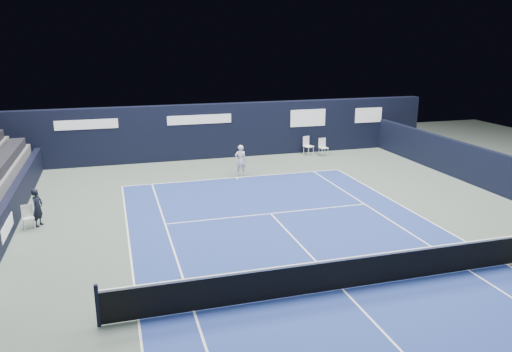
{
  "coord_description": "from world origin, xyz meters",
  "views": [
    {
      "loc": [
        -5.77,
        -11.19,
        6.66
      ],
      "look_at": [
        -0.3,
        7.4,
        1.3
      ],
      "focal_mm": 35.0,
      "sensor_mm": 36.0,
      "label": 1
    }
  ],
  "objects_px": {
    "folding_chair_back_b": "(323,146)",
    "tennis_player": "(240,160)",
    "tennis_net": "(343,273)",
    "line_judge_chair": "(28,215)",
    "folding_chair_back_a": "(307,142)"
  },
  "relations": [
    {
      "from": "folding_chair_back_a",
      "to": "tennis_net",
      "type": "distance_m",
      "value": 16.59
    },
    {
      "from": "tennis_player",
      "to": "line_judge_chair",
      "type": "bearing_deg",
      "value": -152.43
    },
    {
      "from": "folding_chair_back_a",
      "to": "line_judge_chair",
      "type": "height_order",
      "value": "folding_chair_back_a"
    },
    {
      "from": "folding_chair_back_a",
      "to": "folding_chair_back_b",
      "type": "bearing_deg",
      "value": -57.16
    },
    {
      "from": "folding_chair_back_b",
      "to": "tennis_player",
      "type": "bearing_deg",
      "value": -157.54
    },
    {
      "from": "folding_chair_back_b",
      "to": "tennis_player",
      "type": "height_order",
      "value": "tennis_player"
    },
    {
      "from": "line_judge_chair",
      "to": "folding_chair_back_a",
      "type": "bearing_deg",
      "value": 14.84
    },
    {
      "from": "tennis_net",
      "to": "tennis_player",
      "type": "relative_size",
      "value": 8.26
    },
    {
      "from": "folding_chair_back_b",
      "to": "tennis_player",
      "type": "xyz_separation_m",
      "value": [
        -5.76,
        -2.93,
        0.2
      ]
    },
    {
      "from": "line_judge_chair",
      "to": "tennis_player",
      "type": "bearing_deg",
      "value": 12.15
    },
    {
      "from": "folding_chair_back_b",
      "to": "line_judge_chair",
      "type": "relative_size",
      "value": 1.19
    },
    {
      "from": "folding_chair_back_a",
      "to": "folding_chair_back_b",
      "type": "height_order",
      "value": "folding_chair_back_a"
    },
    {
      "from": "tennis_player",
      "to": "folding_chair_back_a",
      "type": "bearing_deg",
      "value": 34.91
    },
    {
      "from": "folding_chair_back_b",
      "to": "line_judge_chair",
      "type": "xyz_separation_m",
      "value": [
        -14.98,
        -7.74,
        -0.09
      ]
    },
    {
      "from": "tennis_net",
      "to": "line_judge_chair",
      "type": "bearing_deg",
      "value": 140.12
    }
  ]
}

